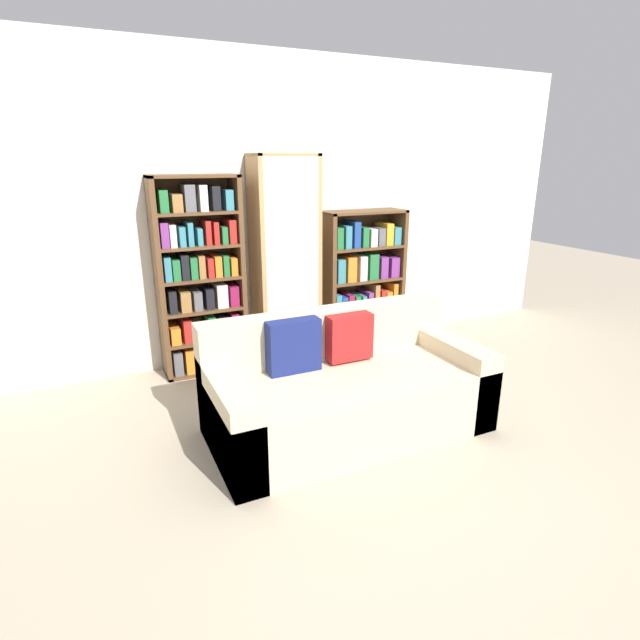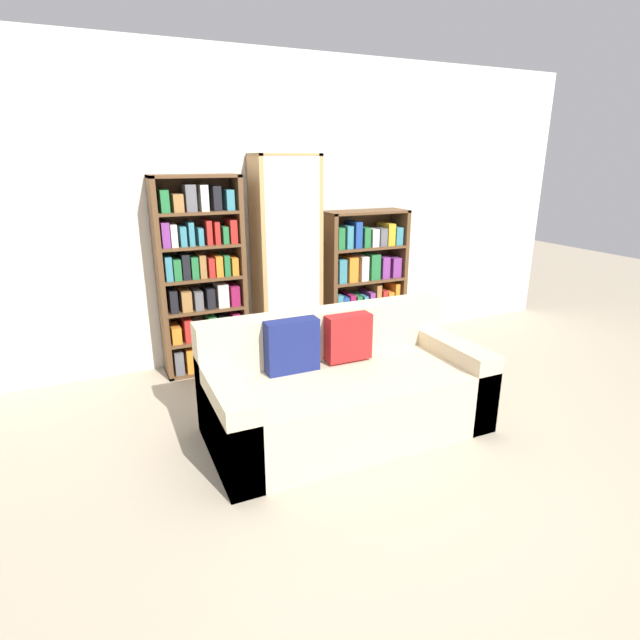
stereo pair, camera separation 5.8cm
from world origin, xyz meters
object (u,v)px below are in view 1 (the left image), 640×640
couch (345,390)px  wine_bottle (365,358)px  display_cabinet (285,261)px  bookshelf_left (200,280)px  bookshelf_right (362,282)px

couch → wine_bottle: bearing=51.2°
couch → wine_bottle: couch is taller
couch → display_cabinet: display_cabinet is taller
bookshelf_left → bookshelf_right: bearing=0.0°
couch → wine_bottle: 0.92m
bookshelf_left → display_cabinet: bearing=-1.2°
couch → bookshelf_left: bookshelf_left is taller
bookshelf_right → wine_bottle: bearing=-117.4°
display_cabinet → wine_bottle: bearing=-59.0°
bookshelf_right → wine_bottle: bookshelf_right is taller
bookshelf_left → bookshelf_right: bookshelf_left is taller
couch → bookshelf_left: size_ratio=1.11×
couch → bookshelf_right: 1.77m
display_cabinet → bookshelf_left: bearing=178.8°
couch → display_cabinet: size_ratio=1.01×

